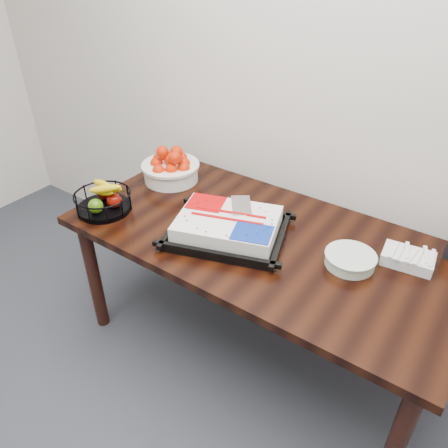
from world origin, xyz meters
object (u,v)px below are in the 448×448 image
Objects in this scene: fruit_basket at (103,200)px; plate_stack at (350,260)px; table at (260,250)px; tangerine_bowl at (170,166)px; cake_tray at (228,227)px.

plate_stack is at bearing 14.27° from fruit_basket.
fruit_basket is at bearing -165.73° from plate_stack.
fruit_basket reaches higher than table.
tangerine_bowl is 1.50× the size of plate_stack.
tangerine_bowl is 1.12m from plate_stack.
fruit_basket reaches higher than plate_stack.
fruit_basket is at bearing -97.98° from tangerine_bowl.
plate_stack is (0.42, 0.03, 0.11)m from table.
tangerine_bowl is (-0.57, 0.26, 0.04)m from cake_tray.
plate_stack is (1.11, -0.14, -0.06)m from tangerine_bowl.
fruit_basket is at bearing -164.28° from cake_tray.
cake_tray is 2.86× the size of plate_stack.
fruit_basket is 1.21m from plate_stack.
cake_tray is 0.66m from fruit_basket.
plate_stack is at bearing -7.30° from tangerine_bowl.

